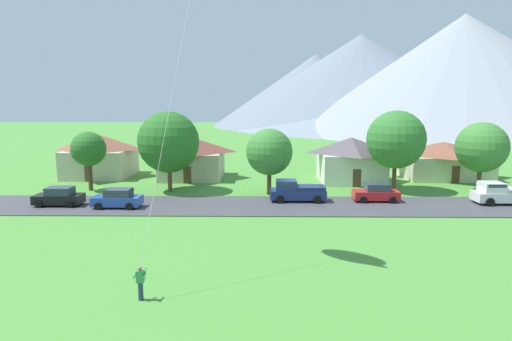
{
  "coord_description": "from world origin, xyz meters",
  "views": [
    {
      "loc": [
        1.36,
        -6.03,
        9.23
      ],
      "look_at": [
        1.0,
        16.58,
        5.61
      ],
      "focal_mm": 29.68,
      "sensor_mm": 36.0,
      "label": 1
    }
  ],
  "objects_px": {
    "tree_near_right": "(269,152)",
    "tree_left_of_center": "(396,140)",
    "house_rightmost": "(100,155)",
    "pickup_truck_navy_east_side": "(296,191)",
    "parked_car_black_west_end": "(59,197)",
    "parked_car_blue_mid_east": "(118,199)",
    "tree_right_of_center": "(89,149)",
    "pickup_truck_white_west_side": "(502,193)",
    "house_leftmost": "(351,159)",
    "parked_car_red_mid_west": "(376,193)",
    "house_right_center": "(442,159)",
    "tree_center": "(482,147)",
    "tree_near_left": "(169,142)",
    "house_left_center": "(192,157)"
  },
  "relations": [
    {
      "from": "house_leftmost",
      "to": "house_rightmost",
      "type": "height_order",
      "value": "house_rightmost"
    },
    {
      "from": "tree_right_of_center",
      "to": "parked_car_red_mid_west",
      "type": "relative_size",
      "value": 1.49
    },
    {
      "from": "house_rightmost",
      "to": "tree_near_left",
      "type": "distance_m",
      "value": 14.44
    },
    {
      "from": "tree_near_right",
      "to": "tree_left_of_center",
      "type": "bearing_deg",
      "value": 6.21
    },
    {
      "from": "tree_near_left",
      "to": "tree_left_of_center",
      "type": "distance_m",
      "value": 23.67
    },
    {
      "from": "house_left_center",
      "to": "parked_car_blue_mid_east",
      "type": "height_order",
      "value": "house_left_center"
    },
    {
      "from": "parked_car_blue_mid_east",
      "to": "pickup_truck_navy_east_side",
      "type": "distance_m",
      "value": 16.23
    },
    {
      "from": "parked_car_black_west_end",
      "to": "tree_center",
      "type": "bearing_deg",
      "value": 9.86
    },
    {
      "from": "house_leftmost",
      "to": "house_right_center",
      "type": "bearing_deg",
      "value": 13.8
    },
    {
      "from": "tree_left_of_center",
      "to": "house_right_center",
      "type": "bearing_deg",
      "value": 44.81
    },
    {
      "from": "house_leftmost",
      "to": "parked_car_black_west_end",
      "type": "relative_size",
      "value": 1.84
    },
    {
      "from": "parked_car_red_mid_west",
      "to": "house_right_center",
      "type": "bearing_deg",
      "value": 49.2
    },
    {
      "from": "tree_left_of_center",
      "to": "tree_near_right",
      "type": "distance_m",
      "value": 13.35
    },
    {
      "from": "house_left_center",
      "to": "tree_near_left",
      "type": "bearing_deg",
      "value": -97.26
    },
    {
      "from": "pickup_truck_navy_east_side",
      "to": "house_leftmost",
      "type": "bearing_deg",
      "value": 55.89
    },
    {
      "from": "house_leftmost",
      "to": "pickup_truck_navy_east_side",
      "type": "xyz_separation_m",
      "value": [
        -7.25,
        -10.7,
        -1.65
      ]
    },
    {
      "from": "tree_right_of_center",
      "to": "tree_near_right",
      "type": "height_order",
      "value": "tree_near_right"
    },
    {
      "from": "house_rightmost",
      "to": "pickup_truck_navy_east_side",
      "type": "xyz_separation_m",
      "value": [
        23.75,
        -13.79,
        -1.69
      ]
    },
    {
      "from": "tree_left_of_center",
      "to": "parked_car_red_mid_west",
      "type": "relative_size",
      "value": 2.01
    },
    {
      "from": "parked_car_black_west_end",
      "to": "parked_car_blue_mid_east",
      "type": "distance_m",
      "value": 5.56
    },
    {
      "from": "parked_car_black_west_end",
      "to": "pickup_truck_white_west_side",
      "type": "xyz_separation_m",
      "value": [
        40.25,
        1.28,
        0.19
      ]
    },
    {
      "from": "house_rightmost",
      "to": "tree_near_left",
      "type": "height_order",
      "value": "tree_near_left"
    },
    {
      "from": "parked_car_red_mid_west",
      "to": "parked_car_blue_mid_east",
      "type": "height_order",
      "value": "same"
    },
    {
      "from": "house_rightmost",
      "to": "pickup_truck_white_west_side",
      "type": "distance_m",
      "value": 44.96
    },
    {
      "from": "house_left_center",
      "to": "tree_near_left",
      "type": "xyz_separation_m",
      "value": [
        -1.05,
        -8.27,
        2.59
      ]
    },
    {
      "from": "tree_left_of_center",
      "to": "pickup_truck_navy_east_side",
      "type": "height_order",
      "value": "tree_left_of_center"
    },
    {
      "from": "tree_right_of_center",
      "to": "parked_car_red_mid_west",
      "type": "height_order",
      "value": "tree_right_of_center"
    },
    {
      "from": "tree_near_left",
      "to": "house_leftmost",
      "type": "bearing_deg",
      "value": 16.95
    },
    {
      "from": "tree_right_of_center",
      "to": "tree_left_of_center",
      "type": "bearing_deg",
      "value": 0.46
    },
    {
      "from": "house_leftmost",
      "to": "house_right_center",
      "type": "relative_size",
      "value": 0.73
    },
    {
      "from": "parked_car_black_west_end",
      "to": "house_rightmost",
      "type": "bearing_deg",
      "value": 98.02
    },
    {
      "from": "house_rightmost",
      "to": "tree_right_of_center",
      "type": "relative_size",
      "value": 1.35
    },
    {
      "from": "tree_left_of_center",
      "to": "parked_car_black_west_end",
      "type": "xyz_separation_m",
      "value": [
        -32.24,
        -7.28,
        -4.57
      ]
    },
    {
      "from": "tree_right_of_center",
      "to": "parked_car_red_mid_west",
      "type": "xyz_separation_m",
      "value": [
        29.01,
        -4.86,
        -3.55
      ]
    },
    {
      "from": "tree_center",
      "to": "pickup_truck_navy_east_side",
      "type": "height_order",
      "value": "tree_center"
    },
    {
      "from": "pickup_truck_navy_east_side",
      "to": "parked_car_red_mid_west",
      "type": "bearing_deg",
      "value": 0.5
    },
    {
      "from": "tree_center",
      "to": "tree_near_right",
      "type": "bearing_deg",
      "value": -176.62
    },
    {
      "from": "house_leftmost",
      "to": "parked_car_red_mid_west",
      "type": "height_order",
      "value": "house_leftmost"
    },
    {
      "from": "house_leftmost",
      "to": "house_left_center",
      "type": "distance_m",
      "value": 19.25
    },
    {
      "from": "house_rightmost",
      "to": "tree_center",
      "type": "bearing_deg",
      "value": -11.4
    },
    {
      "from": "parked_car_red_mid_west",
      "to": "tree_near_right",
      "type": "bearing_deg",
      "value": 159.78
    },
    {
      "from": "house_rightmost",
      "to": "parked_car_red_mid_west",
      "type": "relative_size",
      "value": 2.01
    },
    {
      "from": "house_right_center",
      "to": "parked_car_blue_mid_east",
      "type": "relative_size",
      "value": 2.52
    },
    {
      "from": "house_rightmost",
      "to": "tree_left_of_center",
      "type": "distance_m",
      "value": 35.63
    },
    {
      "from": "tree_near_right",
      "to": "parked_car_black_west_end",
      "type": "xyz_separation_m",
      "value": [
        -19.02,
        -5.84,
        -3.42
      ]
    },
    {
      "from": "tree_near_left",
      "to": "tree_near_right",
      "type": "height_order",
      "value": "tree_near_left"
    },
    {
      "from": "tree_center",
      "to": "tree_near_right",
      "type": "distance_m",
      "value": 22.12
    },
    {
      "from": "house_right_center",
      "to": "tree_center",
      "type": "relative_size",
      "value": 1.46
    },
    {
      "from": "tree_near_right",
      "to": "pickup_truck_white_west_side",
      "type": "relative_size",
      "value": 1.28
    },
    {
      "from": "tree_left_of_center",
      "to": "tree_center",
      "type": "relative_size",
      "value": 1.16
    }
  ]
}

